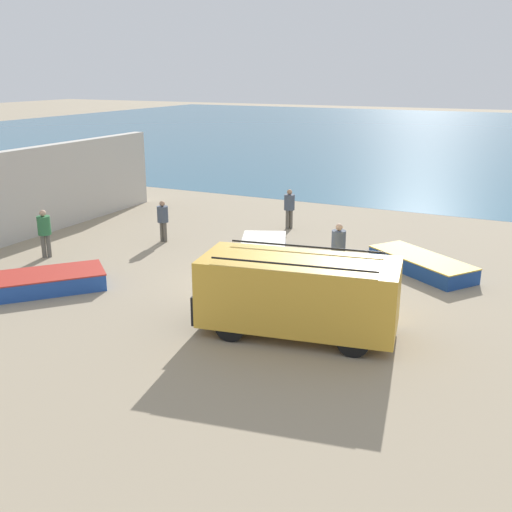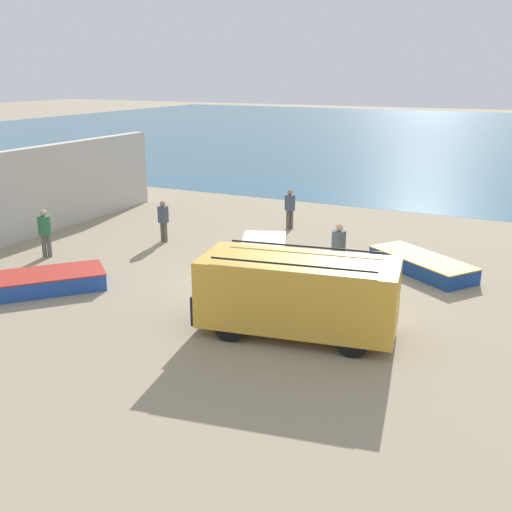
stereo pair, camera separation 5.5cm
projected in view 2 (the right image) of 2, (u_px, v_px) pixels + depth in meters
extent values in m
plane|color=gray|center=(268.00, 282.00, 19.19)|extent=(200.00, 200.00, 0.00)
cube|color=#33607A|center=(473.00, 135.00, 63.83)|extent=(120.00, 80.00, 0.01)
cube|color=#BCB7AD|center=(31.00, 193.00, 24.16)|extent=(0.50, 14.92, 3.56)
cube|color=gold|center=(298.00, 292.00, 15.09)|extent=(5.20, 2.83, 1.71)
cube|color=black|center=(206.00, 299.00, 15.91)|extent=(0.41, 1.87, 0.77)
cube|color=#1E232D|center=(207.00, 265.00, 15.60)|extent=(0.36, 1.78, 0.55)
cylinder|color=black|center=(230.00, 326.00, 14.90)|extent=(0.80, 0.34, 0.77)
cylinder|color=black|center=(251.00, 301.00, 16.54)|extent=(0.80, 0.34, 0.77)
cylinder|color=black|center=(353.00, 341.00, 14.07)|extent=(0.80, 0.34, 0.77)
cylinder|color=black|center=(362.00, 313.00, 15.71)|extent=(0.80, 0.34, 0.77)
cylinder|color=black|center=(292.00, 265.00, 14.07)|extent=(3.99, 0.72, 0.05)
cylinder|color=black|center=(306.00, 247.00, 15.53)|extent=(3.99, 0.72, 0.05)
cube|color=#234CA3|center=(31.00, 284.00, 18.30)|extent=(4.08, 4.29, 0.50)
cube|color=#B22D23|center=(31.00, 278.00, 18.24)|extent=(1.26, 1.16, 0.05)
cube|color=#B22D23|center=(31.00, 275.00, 18.22)|extent=(4.12, 4.33, 0.04)
cube|color=navy|center=(263.00, 254.00, 21.13)|extent=(2.83, 4.00, 0.61)
cone|color=navy|center=(266.00, 237.00, 23.27)|extent=(0.85, 0.97, 0.58)
cube|color=silver|center=(263.00, 247.00, 21.06)|extent=(1.40, 0.73, 0.05)
cube|color=silver|center=(263.00, 245.00, 21.03)|extent=(2.86, 4.04, 0.04)
cube|color=navy|center=(422.00, 265.00, 20.09)|extent=(3.90, 3.34, 0.49)
cone|color=navy|center=(377.00, 248.00, 22.02)|extent=(0.95, 0.86, 0.47)
cube|color=gold|center=(422.00, 260.00, 20.04)|extent=(0.92, 1.19, 0.05)
cube|color=gold|center=(422.00, 257.00, 20.01)|extent=(3.94, 3.37, 0.04)
cylinder|color=#5B564C|center=(338.00, 262.00, 19.78)|extent=(0.16, 0.16, 0.85)
cylinder|color=#5B564C|center=(338.00, 264.00, 19.61)|extent=(0.16, 0.16, 0.85)
cylinder|color=#424C5B|center=(339.00, 241.00, 19.47)|extent=(0.46, 0.46, 0.68)
sphere|color=tan|center=(339.00, 227.00, 19.33)|extent=(0.23, 0.23, 0.23)
cylinder|color=#5B564C|center=(288.00, 219.00, 25.54)|extent=(0.16, 0.16, 0.83)
cylinder|color=#5B564C|center=(291.00, 219.00, 25.61)|extent=(0.16, 0.16, 0.83)
cylinder|color=#424C5B|center=(290.00, 202.00, 25.36)|extent=(0.45, 0.45, 0.66)
sphere|color=tan|center=(290.00, 192.00, 25.23)|extent=(0.22, 0.22, 0.22)
cylinder|color=#5B564C|center=(165.00, 232.00, 23.60)|extent=(0.15, 0.15, 0.80)
cylinder|color=#5B564C|center=(162.00, 231.00, 23.69)|extent=(0.15, 0.15, 0.80)
cylinder|color=#424C5B|center=(163.00, 214.00, 23.43)|extent=(0.43, 0.43, 0.63)
sphere|color=tan|center=(163.00, 204.00, 23.31)|extent=(0.22, 0.22, 0.22)
cylinder|color=#5B564C|center=(44.00, 246.00, 21.65)|extent=(0.16, 0.16, 0.85)
cylinder|color=#5B564C|center=(49.00, 246.00, 21.67)|extent=(0.16, 0.16, 0.85)
cylinder|color=#2D6B3D|center=(44.00, 225.00, 21.43)|extent=(0.46, 0.46, 0.67)
sphere|color=tan|center=(43.00, 213.00, 21.30)|extent=(0.23, 0.23, 0.23)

